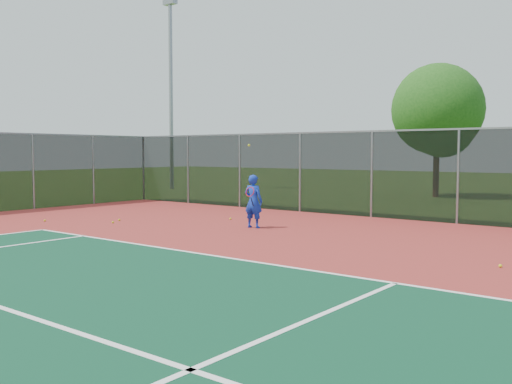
{
  "coord_description": "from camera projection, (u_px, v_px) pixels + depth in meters",
  "views": [
    {
      "loc": [
        6.1,
        -6.12,
        2.29
      ],
      "look_at": [
        -2.64,
        5.0,
        1.3
      ],
      "focal_mm": 40.0,
      "sensor_mm": 36.0,
      "label": 1
    }
  ],
  "objects": [
    {
      "name": "practice_ball_6",
      "position": [
        500.0,
        266.0,
        11.21
      ],
      "size": [
        0.07,
        0.07,
        0.07
      ],
      "primitive_type": "sphere",
      "color": "#C8D118",
      "rests_on": "court_apron"
    },
    {
      "name": "practice_ball_1",
      "position": [
        119.0,
        220.0,
        18.83
      ],
      "size": [
        0.07,
        0.07,
        0.07
      ],
      "primitive_type": "sphere",
      "color": "#C8D118",
      "rests_on": "court_apron"
    },
    {
      "name": "tree_back_left",
      "position": [
        439.0,
        113.0,
        28.73
      ],
      "size": [
        4.61,
        4.61,
        6.77
      ],
      "color": "#3A2115",
      "rests_on": "ground"
    },
    {
      "name": "ground",
      "position": [
        190.0,
        302.0,
        8.72
      ],
      "size": [
        120.0,
        120.0,
        0.0
      ],
      "primitive_type": "plane",
      "color": "#2F4F16",
      "rests_on": "ground"
    },
    {
      "name": "tennis_player",
      "position": [
        253.0,
        201.0,
        17.07
      ],
      "size": [
        0.64,
        0.65,
        2.51
      ],
      "color": "#1333B8",
      "rests_on": "court_apron"
    },
    {
      "name": "court_apron",
      "position": [
        268.0,
        279.0,
        10.29
      ],
      "size": [
        30.0,
        20.0,
        0.02
      ],
      "primitive_type": "cube",
      "color": "maroon",
      "rests_on": "ground"
    },
    {
      "name": "fence_back",
      "position": [
        458.0,
        175.0,
        18.02
      ],
      "size": [
        30.0,
        0.06,
        3.03
      ],
      "color": "black",
      "rests_on": "court_apron"
    },
    {
      "name": "practice_ball_3",
      "position": [
        113.0,
        222.0,
        18.2
      ],
      "size": [
        0.07,
        0.07,
        0.07
      ],
      "primitive_type": "sphere",
      "color": "#C8D118",
      "rests_on": "court_apron"
    },
    {
      "name": "floodlight_nw",
      "position": [
        171.0,
        82.0,
        35.04
      ],
      "size": [
        0.9,
        0.4,
        11.62
      ],
      "color": "gray",
      "rests_on": "ground"
    },
    {
      "name": "practice_ball_7",
      "position": [
        45.0,
        221.0,
        18.65
      ],
      "size": [
        0.07,
        0.07,
        0.07
      ],
      "primitive_type": "sphere",
      "color": "#C8D118",
      "rests_on": "court_apron"
    },
    {
      "name": "practice_ball_5",
      "position": [
        230.0,
        219.0,
        19.15
      ],
      "size": [
        0.07,
        0.07,
        0.07
      ],
      "primitive_type": "sphere",
      "color": "#C8D118",
      "rests_on": "court_apron"
    },
    {
      "name": "court_lines",
      "position": [
        199.0,
        367.0,
        6.01
      ],
      "size": [
        22.1,
        13.05,
        0.0
      ],
      "color": "white",
      "rests_on": "court_apron"
    }
  ]
}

